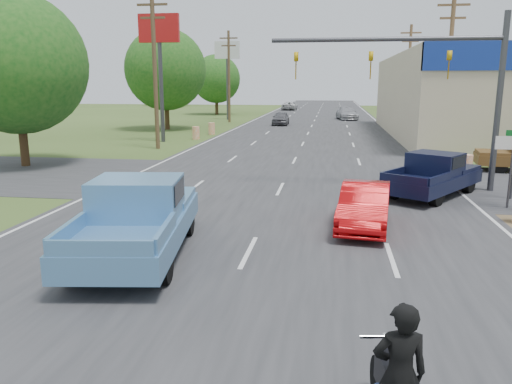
% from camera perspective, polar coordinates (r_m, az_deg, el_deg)
% --- Properties ---
extents(main_road, '(15.00, 180.00, 0.02)m').
position_cam_1_polar(main_road, '(44.34, 5.97, 6.67)').
color(main_road, '#2D2D30').
rests_on(main_road, ground).
extents(cross_road, '(120.00, 10.00, 0.02)m').
position_cam_1_polar(cross_road, '(22.59, 3.29, 1.36)').
color(cross_road, '#2D2D30').
rests_on(cross_road, ground).
extents(utility_pole_2, '(2.00, 0.28, 10.00)m').
position_cam_1_polar(utility_pole_2, '(35.89, 21.18, 13.13)').
color(utility_pole_2, '#4C3823').
rests_on(utility_pole_2, ground).
extents(utility_pole_3, '(2.00, 0.28, 10.00)m').
position_cam_1_polar(utility_pole_3, '(53.62, 17.03, 12.85)').
color(utility_pole_3, '#4C3823').
rests_on(utility_pole_3, ground).
extents(utility_pole_5, '(2.00, 0.28, 10.00)m').
position_cam_1_polar(utility_pole_5, '(34.11, -11.50, 13.78)').
color(utility_pole_5, '#4C3823').
rests_on(utility_pole_5, ground).
extents(utility_pole_6, '(2.00, 0.28, 10.00)m').
position_cam_1_polar(utility_pole_6, '(57.27, -3.11, 13.28)').
color(utility_pole_6, '#4C3823').
rests_on(utility_pole_6, ground).
extents(tree_0, '(7.14, 7.14, 8.84)m').
position_cam_1_polar(tree_0, '(28.95, -25.75, 13.04)').
color(tree_0, '#422D19').
rests_on(tree_0, ground).
extents(tree_1, '(7.56, 7.56, 9.36)m').
position_cam_1_polar(tree_1, '(48.65, -10.32, 13.60)').
color(tree_1, '#422D19').
rests_on(tree_1, ground).
extents(tree_2, '(6.72, 6.72, 8.32)m').
position_cam_1_polar(tree_2, '(71.94, -4.57, 12.76)').
color(tree_2, '#422D19').
rests_on(tree_2, ground).
extents(tree_5, '(7.98, 7.98, 9.88)m').
position_cam_1_polar(tree_5, '(102.97, 24.93, 12.04)').
color(tree_5, '#422D19').
rests_on(tree_5, ground).
extents(tree_6, '(8.82, 8.82, 10.92)m').
position_cam_1_polar(tree_6, '(104.16, -9.59, 13.32)').
color(tree_6, '#422D19').
rests_on(tree_6, ground).
extents(barrel_1, '(0.56, 0.56, 1.00)m').
position_cam_1_polar(barrel_1, '(25.68, 22.89, 2.84)').
color(barrel_1, orange).
rests_on(barrel_1, ground).
extents(barrel_2, '(0.56, 0.56, 1.00)m').
position_cam_1_polar(barrel_2, '(39.69, -6.88, 6.72)').
color(barrel_2, orange).
rests_on(barrel_2, ground).
extents(barrel_3, '(0.56, 0.56, 1.00)m').
position_cam_1_polar(barrel_3, '(43.47, -5.09, 7.23)').
color(barrel_3, orange).
rests_on(barrel_3, ground).
extents(pole_sign_left_near, '(3.00, 0.35, 9.20)m').
position_cam_1_polar(pole_sign_left_near, '(38.31, -10.98, 16.38)').
color(pole_sign_left_near, '#3F3F44').
rests_on(pole_sign_left_near, ground).
extents(pole_sign_left_far, '(3.00, 0.35, 9.20)m').
position_cam_1_polar(pole_sign_left_far, '(61.45, -3.30, 14.94)').
color(pole_sign_left_far, '#3F3F44').
rests_on(pole_sign_left_far, ground).
extents(signal_mast, '(9.12, 0.40, 7.00)m').
position_cam_1_polar(signal_mast, '(21.43, 19.31, 13.01)').
color(signal_mast, '#3F3F44').
rests_on(signal_mast, ground).
extents(red_convertible, '(1.87, 4.17, 1.33)m').
position_cam_1_polar(red_convertible, '(15.36, 12.30, -1.61)').
color(red_convertible, '#B3080B').
rests_on(red_convertible, ground).
extents(rider, '(0.70, 0.51, 1.77)m').
position_cam_1_polar(rider, '(6.41, 16.02, -20.13)').
color(rider, black).
rests_on(rider, ground).
extents(blue_pickup, '(3.10, 6.22, 1.98)m').
position_cam_1_polar(blue_pickup, '(12.96, -13.29, -2.70)').
color(blue_pickup, black).
rests_on(blue_pickup, ground).
extents(navy_pickup, '(4.48, 5.30, 1.69)m').
position_cam_1_polar(navy_pickup, '(20.55, 19.73, 1.95)').
color(navy_pickup, black).
rests_on(navy_pickup, ground).
extents(distant_car_grey, '(1.72, 4.15, 1.41)m').
position_cam_1_polar(distant_car_grey, '(53.30, 2.85, 8.40)').
color(distant_car_grey, '#58575C').
rests_on(distant_car_grey, ground).
extents(distant_car_silver, '(2.91, 5.41, 1.49)m').
position_cam_1_polar(distant_car_silver, '(62.28, 10.34, 8.81)').
color(distant_car_silver, '#A4A3A8').
rests_on(distant_car_silver, ground).
extents(distant_car_white, '(2.44, 5.03, 1.38)m').
position_cam_1_polar(distant_car_white, '(84.27, 3.86, 9.79)').
color(distant_car_white, '#BBBBBB').
rests_on(distant_car_white, ground).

